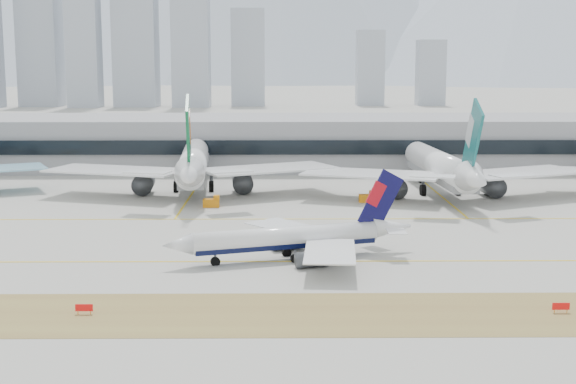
{
  "coord_description": "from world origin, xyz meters",
  "views": [
    {
      "loc": [
        -1.69,
        -129.11,
        31.25
      ],
      "look_at": [
        -0.24,
        18.0,
        7.5
      ],
      "focal_mm": 50.0,
      "sensor_mm": 36.0,
      "label": 1
    }
  ],
  "objects_px": {
    "taxiing_airliner": "(295,238)",
    "widebody_eva": "(193,165)",
    "widebody_cathay": "(442,169)",
    "terminal": "(286,142)"
  },
  "relations": [
    {
      "from": "taxiing_airliner",
      "to": "widebody_cathay",
      "type": "xyz_separation_m",
      "value": [
        35.95,
        61.55,
        3.11
      ]
    },
    {
      "from": "taxiing_airliner",
      "to": "terminal",
      "type": "xyz_separation_m",
      "value": [
        -0.68,
        118.11,
        4.09
      ]
    },
    {
      "from": "taxiing_airliner",
      "to": "widebody_cathay",
      "type": "height_order",
      "value": "widebody_cathay"
    },
    {
      "from": "widebody_cathay",
      "to": "terminal",
      "type": "relative_size",
      "value": 0.25
    },
    {
      "from": "taxiing_airliner",
      "to": "widebody_cathay",
      "type": "relative_size",
      "value": 0.6
    },
    {
      "from": "widebody_cathay",
      "to": "terminal",
      "type": "bearing_deg",
      "value": 30.01
    },
    {
      "from": "widebody_cathay",
      "to": "terminal",
      "type": "xyz_separation_m",
      "value": [
        -36.63,
        56.56,
        0.98
      ]
    },
    {
      "from": "widebody_eva",
      "to": "widebody_cathay",
      "type": "xyz_separation_m",
      "value": [
        59.47,
        -5.83,
        -0.18
      ]
    },
    {
      "from": "taxiing_airliner",
      "to": "widebody_eva",
      "type": "bearing_deg",
      "value": -88.68
    },
    {
      "from": "widebody_eva",
      "to": "terminal",
      "type": "xyz_separation_m",
      "value": [
        22.84,
        50.73,
        0.8
      ]
    }
  ]
}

